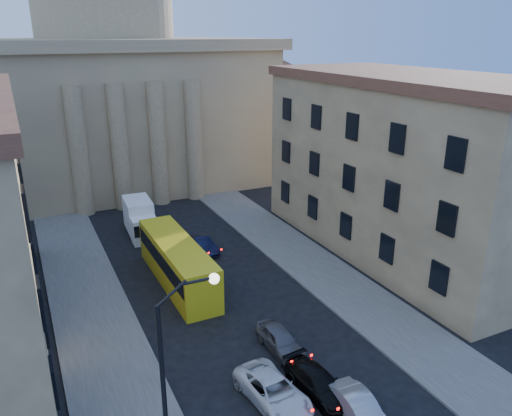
{
  "coord_description": "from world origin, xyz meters",
  "views": [
    {
      "loc": [
        -11.32,
        -8.37,
        17.66
      ],
      "look_at": [
        0.67,
        16.35,
        7.97
      ],
      "focal_mm": 35.0,
      "sensor_mm": 36.0,
      "label": 1
    }
  ],
  "objects_px": {
    "car_right_near": "(359,408)",
    "city_bus": "(177,261)",
    "box_truck": "(140,219)",
    "street_lamp": "(175,362)"
  },
  "relations": [
    {
      "from": "car_right_near",
      "to": "city_bus",
      "type": "relative_size",
      "value": 0.34
    },
    {
      "from": "box_truck",
      "to": "street_lamp",
      "type": "bearing_deg",
      "value": -96.78
    },
    {
      "from": "city_bus",
      "to": "car_right_near",
      "type": "bearing_deg",
      "value": -78.95
    },
    {
      "from": "city_bus",
      "to": "box_truck",
      "type": "height_order",
      "value": "city_bus"
    },
    {
      "from": "street_lamp",
      "to": "city_bus",
      "type": "xyz_separation_m",
      "value": [
        4.97,
        16.17,
        -3.54
      ]
    },
    {
      "from": "street_lamp",
      "to": "city_bus",
      "type": "bearing_deg",
      "value": 72.91
    },
    {
      "from": "box_truck",
      "to": "car_right_near",
      "type": "bearing_deg",
      "value": -78.97
    },
    {
      "from": "city_bus",
      "to": "box_truck",
      "type": "relative_size",
      "value": 1.98
    },
    {
      "from": "street_lamp",
      "to": "car_right_near",
      "type": "bearing_deg",
      "value": -7.66
    },
    {
      "from": "car_right_near",
      "to": "city_bus",
      "type": "bearing_deg",
      "value": 103.66
    }
  ]
}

